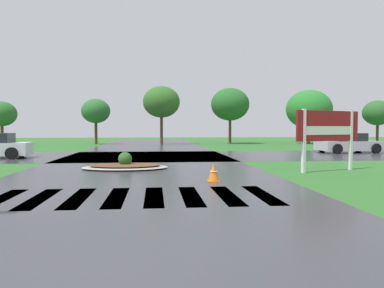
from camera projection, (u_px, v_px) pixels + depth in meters
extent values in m
cube|color=#35353A|center=(142.00, 174.00, 13.73)|extent=(9.35, 80.00, 0.01)
cube|color=#35353A|center=(147.00, 156.00, 22.45)|extent=(90.00, 8.42, 0.01)
cube|color=white|center=(0.00, 199.00, 8.98)|extent=(0.45, 2.80, 0.01)
cube|color=white|center=(40.00, 198.00, 9.06)|extent=(0.45, 2.80, 0.01)
cube|color=white|center=(78.00, 198.00, 9.15)|extent=(0.45, 2.80, 0.01)
cube|color=white|center=(117.00, 197.00, 9.24)|extent=(0.45, 2.80, 0.01)
cube|color=white|center=(154.00, 196.00, 9.32)|extent=(0.45, 2.80, 0.01)
cube|color=white|center=(191.00, 196.00, 9.41)|extent=(0.45, 2.80, 0.01)
cube|color=white|center=(227.00, 195.00, 9.50)|extent=(0.45, 2.80, 0.01)
cube|color=white|center=(262.00, 195.00, 9.58)|extent=(0.45, 2.80, 0.01)
cube|color=white|center=(351.00, 140.00, 15.23)|extent=(0.16, 0.16, 2.37)
cube|color=white|center=(304.00, 141.00, 14.14)|extent=(0.16, 0.16, 2.37)
cube|color=maroon|center=(328.00, 126.00, 14.66)|extent=(2.95, 1.20, 1.16)
cube|color=white|center=(328.00, 130.00, 14.67)|extent=(2.25, 0.94, 0.32)
ellipsoid|color=#9E9B93|center=(125.00, 167.00, 15.62)|extent=(3.48, 2.25, 0.12)
ellipsoid|color=brown|center=(125.00, 165.00, 15.62)|extent=(2.86, 1.84, 0.10)
sphere|color=#2D6023|center=(125.00, 159.00, 15.61)|extent=(0.56, 0.56, 0.56)
cube|color=#B7B7BF|center=(348.00, 146.00, 25.48)|extent=(4.14, 2.18, 0.61)
cube|color=#1E232B|center=(347.00, 137.00, 25.43)|extent=(2.18, 1.81, 0.53)
cylinder|color=black|center=(358.00, 147.00, 26.68)|extent=(0.66, 0.27, 0.64)
cylinder|color=black|center=(376.00, 148.00, 24.76)|extent=(0.66, 0.27, 0.64)
cylinder|color=black|center=(322.00, 147.00, 26.21)|extent=(0.66, 0.27, 0.64)
cylinder|color=black|center=(337.00, 149.00, 24.28)|extent=(0.66, 0.27, 0.64)
cylinder|color=black|center=(12.00, 153.00, 20.13)|extent=(0.65, 0.27, 0.64)
cylinder|color=black|center=(21.00, 151.00, 21.97)|extent=(0.65, 0.27, 0.64)
cone|color=orange|center=(214.00, 172.00, 11.89)|extent=(0.37, 0.37, 0.58)
torus|color=white|center=(214.00, 171.00, 11.89)|extent=(0.23, 0.23, 0.04)
cube|color=orange|center=(214.00, 181.00, 11.91)|extent=(0.36, 0.36, 0.03)
cylinder|color=#4C3823|center=(2.00, 134.00, 37.23)|extent=(0.28, 0.28, 2.01)
ellipsoid|color=#296626|center=(2.00, 114.00, 37.15)|extent=(2.82, 2.82, 2.40)
cylinder|color=#4C3823|center=(96.00, 133.00, 38.08)|extent=(0.28, 0.28, 2.32)
ellipsoid|color=#2A662D|center=(96.00, 111.00, 37.99)|extent=(2.83, 2.83, 2.41)
cylinder|color=#4C3823|center=(162.00, 130.00, 37.45)|extent=(0.28, 0.28, 2.91)
ellipsoid|color=#316324|center=(161.00, 102.00, 37.34)|extent=(3.60, 3.60, 3.06)
cylinder|color=#4C3823|center=(230.00, 131.00, 39.41)|extent=(0.28, 0.28, 2.68)
ellipsoid|color=#256125|center=(230.00, 104.00, 39.29)|extent=(3.93, 3.93, 3.34)
cylinder|color=#4C3823|center=(309.00, 134.00, 39.48)|extent=(0.28, 0.28, 1.92)
ellipsoid|color=#28792B|center=(309.00, 109.00, 39.37)|extent=(4.66, 4.66, 3.96)
cylinder|color=#4C3823|center=(377.00, 133.00, 40.45)|extent=(0.28, 0.28, 2.14)
ellipsoid|color=#2A5C29|center=(378.00, 113.00, 40.35)|extent=(3.08, 3.08, 2.62)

